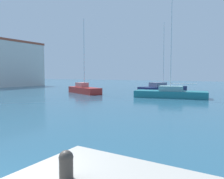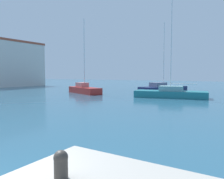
% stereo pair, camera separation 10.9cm
% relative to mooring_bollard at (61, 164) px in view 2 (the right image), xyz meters
% --- Properties ---
extents(water, '(160.00, 160.00, 0.00)m').
position_rel_mooring_bollard_xyz_m(water, '(14.40, 21.67, -1.28)').
color(water, '#285670').
rests_on(water, ground).
extents(mooring_bollard, '(0.26, 0.26, 0.52)m').
position_rel_mooring_bollard_xyz_m(mooring_bollard, '(0.00, 0.00, 0.00)').
color(mooring_bollard, '#38332D').
rests_on(mooring_bollard, pier_quay).
extents(sailboat_teal_far_right, '(4.19, 8.91, 12.86)m').
position_rel_mooring_bollard_xyz_m(sailboat_teal_far_right, '(23.95, 5.27, -0.70)').
color(sailboat_teal_far_right, '#1E707A').
rests_on(sailboat_teal_far_right, water).
extents(sailboat_red_inner_mooring, '(4.60, 7.20, 11.07)m').
position_rel_mooring_bollard_xyz_m(sailboat_red_inner_mooring, '(23.35, 18.26, -0.67)').
color(sailboat_red_inner_mooring, '#B22823').
rests_on(sailboat_red_inner_mooring, water).
extents(sailboat_navy_distant_north, '(8.74, 5.96, 10.93)m').
position_rel_mooring_bollard_xyz_m(sailboat_navy_distant_north, '(31.17, 8.69, -0.70)').
color(sailboat_navy_distant_north, '#19234C').
rests_on(sailboat_navy_distant_north, water).
extents(warehouse_block, '(13.90, 5.49, 10.69)m').
position_rel_mooring_bollard_xyz_m(warehouse_block, '(29.84, 44.47, 4.07)').
color(warehouse_block, beige).
rests_on(warehouse_block, ground).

